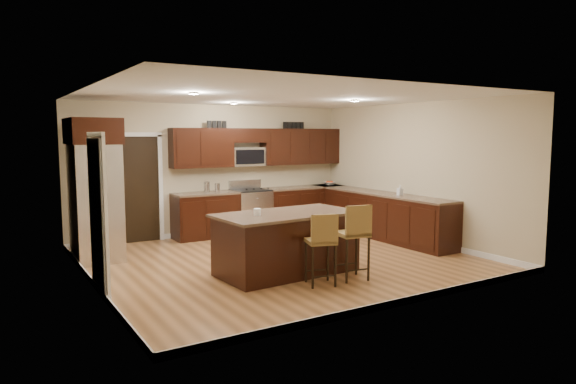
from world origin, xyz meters
TOP-DOWN VIEW (x-y plane):
  - floor at (0.00, 0.00)m, footprint 6.00×6.00m
  - ceiling at (0.00, 0.00)m, footprint 6.00×6.00m
  - wall_back at (0.00, 2.75)m, footprint 6.00×0.00m
  - wall_left at (-3.00, 0.00)m, footprint 0.00×5.50m
  - wall_right at (3.00, 0.00)m, footprint 0.00×5.50m
  - base_cabinets at (1.90, 1.45)m, footprint 4.02×3.96m
  - upper_cabinets at (1.04, 2.58)m, footprint 4.00×0.33m
  - range at (0.68, 2.45)m, footprint 0.76×0.64m
  - microwave at (0.68, 2.60)m, footprint 0.76×0.31m
  - doorway at (-1.65, 2.73)m, footprint 0.85×0.03m
  - pantry_door at (-2.98, -0.30)m, footprint 0.03×0.80m
  - letter_decor at (0.90, 2.58)m, footprint 2.20×0.03m
  - island at (-0.34, -0.71)m, footprint 2.20×1.25m
  - stool_mid at (-0.28, -1.55)m, footprint 0.48×0.48m
  - stool_right at (0.28, -1.55)m, footprint 0.47×0.47m
  - refrigerator at (-2.62, 1.65)m, footprint 0.79×1.02m
  - floor_mat at (1.02, 1.87)m, footprint 0.95×0.81m
  - fruit_bowl at (2.75, 2.45)m, footprint 0.33×0.33m
  - soap_bottle at (2.70, 0.07)m, footprint 0.10×0.10m
  - canister_tall at (-0.31, 2.45)m, footprint 0.12×0.12m
  - canister_short at (-0.09, 2.45)m, footprint 0.11×0.11m
  - island_jar at (-0.84, -0.71)m, footprint 0.10×0.10m

SIDE VIEW (x-z plane):
  - floor at x=0.00m, z-range 0.00..0.00m
  - floor_mat at x=1.02m, z-range 0.00..0.01m
  - island at x=-0.34m, z-range -0.03..0.89m
  - base_cabinets at x=1.90m, z-range 0.00..0.92m
  - range at x=0.68m, z-range -0.08..1.03m
  - stool_mid at x=-0.28m, z-range 0.13..1.14m
  - stool_right at x=0.28m, z-range 0.14..1.24m
  - fruit_bowl at x=2.75m, z-range 0.92..0.99m
  - island_jar at x=-0.84m, z-range 0.92..1.02m
  - canister_short at x=-0.09m, z-range 0.92..1.10m
  - soap_bottle at x=2.70m, z-range 0.92..1.12m
  - pantry_door at x=-2.98m, z-range 0.00..2.04m
  - doorway at x=-1.65m, z-range 0.00..2.06m
  - canister_tall at x=-0.31m, z-range 0.92..1.14m
  - refrigerator at x=-2.62m, z-range 0.03..2.38m
  - wall_back at x=0.00m, z-range -1.65..4.35m
  - wall_left at x=-3.00m, z-range -1.40..4.10m
  - wall_right at x=3.00m, z-range -1.40..4.10m
  - microwave at x=0.68m, z-range 1.42..1.82m
  - upper_cabinets at x=1.04m, z-range 1.44..2.24m
  - letter_decor at x=0.90m, z-range 2.22..2.37m
  - ceiling at x=0.00m, z-range 2.70..2.70m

